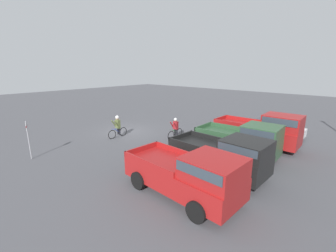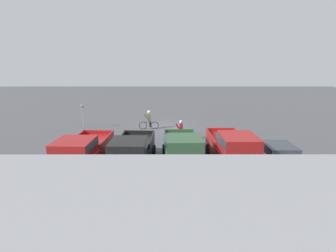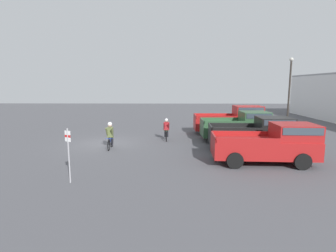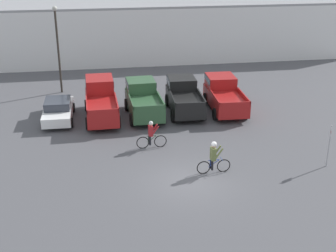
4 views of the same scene
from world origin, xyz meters
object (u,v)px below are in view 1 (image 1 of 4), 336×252
pickup_truck_1 (243,140)px  fire_lane_sign (28,136)px  cyclist_1 (175,128)px  pickup_truck_0 (263,130)px  pickup_truck_3 (190,174)px  sedan_0 (272,128)px  pickup_truck_2 (224,155)px  cyclist_0 (118,126)px

pickup_truck_1 → fire_lane_sign: fire_lane_sign is taller
pickup_truck_1 → cyclist_1: 5.38m
pickup_truck_0 → fire_lane_sign: 14.75m
pickup_truck_3 → fire_lane_sign: 9.89m
fire_lane_sign → sedan_0: bearing=147.2°
sedan_0 → pickup_truck_2: (8.42, 0.36, 0.40)m
sedan_0 → cyclist_1: 7.59m
pickup_truck_2 → cyclist_1: pickup_truck_2 is taller
sedan_0 → pickup_truck_1: size_ratio=0.92×
cyclist_0 → cyclist_1: bearing=127.4°
cyclist_0 → fire_lane_sign: 6.05m
fire_lane_sign → pickup_truck_0: bearing=140.4°
pickup_truck_0 → cyclist_1: pickup_truck_0 is taller
pickup_truck_0 → cyclist_0: (5.34, -9.12, -0.29)m
sedan_0 → cyclist_1: cyclist_1 is taller
pickup_truck_2 → cyclist_0: (-0.28, -9.21, -0.19)m
sedan_0 → pickup_truck_0: (2.79, 0.27, 0.50)m
pickup_truck_1 → cyclist_1: size_ratio=2.78×
pickup_truck_1 → pickup_truck_2: (2.83, 0.29, -0.02)m
pickup_truck_1 → pickup_truck_3: size_ratio=0.92×
pickup_truck_1 → sedan_0: bearing=-179.4°
pickup_truck_2 → pickup_truck_1: bearing=-174.1°
cyclist_0 → cyclist_1: 4.46m
pickup_truck_2 → pickup_truck_0: bearing=-179.1°
sedan_0 → pickup_truck_1: bearing=0.6°
sedan_0 → cyclist_0: bearing=-47.4°
fire_lane_sign → pickup_truck_2: bearing=121.2°
cyclist_0 → pickup_truck_2: bearing=88.2°
fire_lane_sign → cyclist_1: bearing=156.3°
sedan_0 → cyclist_0: (8.13, -8.85, 0.21)m
pickup_truck_3 → cyclist_0: 9.66m
pickup_truck_3 → cyclist_1: (-5.80, -5.61, -0.28)m
cyclist_0 → fire_lane_sign: size_ratio=0.77×
sedan_0 → fire_lane_sign: bearing=-32.8°
fire_lane_sign → pickup_truck_3: bearing=107.3°
pickup_truck_0 → pickup_truck_1: pickup_truck_0 is taller
pickup_truck_3 → fire_lane_sign: bearing=-72.7°
pickup_truck_2 → pickup_truck_3: 2.80m
pickup_truck_3 → cyclist_1: bearing=-135.9°
pickup_truck_0 → pickup_truck_1: bearing=-4.2°
pickup_truck_3 → cyclist_1: pickup_truck_3 is taller
pickup_truck_3 → sedan_0: bearing=-178.5°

